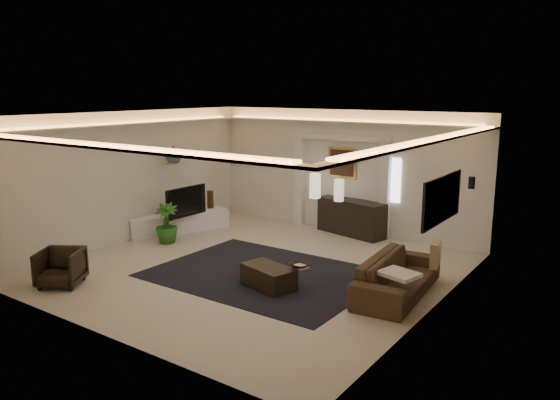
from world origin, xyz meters
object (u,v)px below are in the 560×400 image
Objects in this scene: console at (351,218)px; armchair at (61,268)px; coffee_table at (268,276)px; sofa at (398,276)px.

armchair is (-2.55, -5.94, -0.07)m from console.
console is 2.37× the size of armchair.
console is at bearing 111.26° from coffee_table.
sofa reaches higher than coffee_table.
armchair reaches higher than coffee_table.
coffee_table is at bearing 111.58° from sofa.
console is 1.77× the size of coffee_table.
sofa is (2.42, -2.97, -0.08)m from console.
armchair is at bearing 115.87° from sofa.
sofa is at bearing -38.34° from console.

